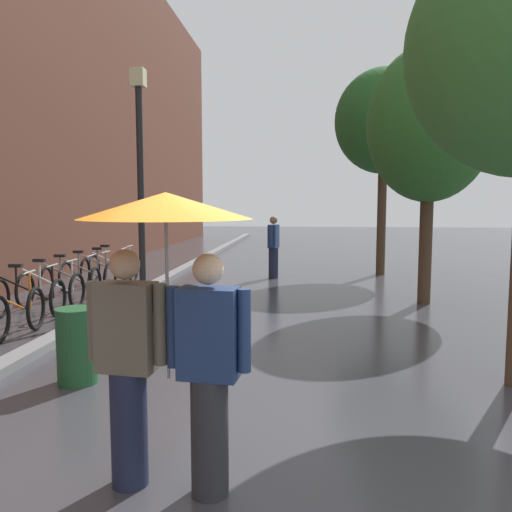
{
  "coord_description": "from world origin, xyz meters",
  "views": [
    {
      "loc": [
        0.4,
        -3.74,
        2.01
      ],
      "look_at": [
        -0.22,
        2.63,
        1.35
      ],
      "focal_mm": 36.04,
      "sensor_mm": 36.0,
      "label": 1
    }
  ],
  "objects_px": {
    "parked_bicycle_4": "(71,282)",
    "parked_bicycle_5": "(88,276)",
    "litter_bin": "(77,346)",
    "pedestrian_walking_midground": "(273,247)",
    "parked_bicycle_7": "(114,268)",
    "parked_bicycle_6": "(106,272)",
    "street_tree_1": "(430,125)",
    "street_lamp_post": "(140,172)",
    "street_tree_2": "(384,122)",
    "parked_bicycle_1": "(3,307)",
    "parked_bicycle_3": "(51,289)",
    "parked_bicycle_2": "(29,297)",
    "couple_under_umbrella": "(167,291)"
  },
  "relations": [
    {
      "from": "street_tree_1",
      "to": "parked_bicycle_4",
      "type": "xyz_separation_m",
      "value": [
        -7.22,
        -0.37,
        -3.14
      ]
    },
    {
      "from": "parked_bicycle_5",
      "to": "pedestrian_walking_midground",
      "type": "xyz_separation_m",
      "value": [
        3.99,
        2.72,
        0.47
      ]
    },
    {
      "from": "street_tree_2",
      "to": "parked_bicycle_5",
      "type": "distance_m",
      "value": 8.77
    },
    {
      "from": "litter_bin",
      "to": "pedestrian_walking_midground",
      "type": "distance_m",
      "value": 8.46
    },
    {
      "from": "pedestrian_walking_midground",
      "to": "parked_bicycle_2",
      "type": "bearing_deg",
      "value": -127.08
    },
    {
      "from": "street_tree_1",
      "to": "pedestrian_walking_midground",
      "type": "relative_size",
      "value": 3.04
    },
    {
      "from": "parked_bicycle_4",
      "to": "parked_bicycle_5",
      "type": "bearing_deg",
      "value": 89.91
    },
    {
      "from": "parked_bicycle_6",
      "to": "litter_bin",
      "type": "height_order",
      "value": "parked_bicycle_6"
    },
    {
      "from": "parked_bicycle_1",
      "to": "parked_bicycle_4",
      "type": "relative_size",
      "value": 1.02
    },
    {
      "from": "street_tree_1",
      "to": "street_lamp_post",
      "type": "bearing_deg",
      "value": -166.57
    },
    {
      "from": "parked_bicycle_2",
      "to": "couple_under_umbrella",
      "type": "height_order",
      "value": "couple_under_umbrella"
    },
    {
      "from": "pedestrian_walking_midground",
      "to": "parked_bicycle_5",
      "type": "bearing_deg",
      "value": -145.71
    },
    {
      "from": "litter_bin",
      "to": "pedestrian_walking_midground",
      "type": "xyz_separation_m",
      "value": [
        1.68,
        8.28,
        0.42
      ]
    },
    {
      "from": "parked_bicycle_4",
      "to": "street_lamp_post",
      "type": "relative_size",
      "value": 0.26
    },
    {
      "from": "parked_bicycle_2",
      "to": "street_lamp_post",
      "type": "xyz_separation_m",
      "value": [
        1.81,
        0.76,
        2.19
      ]
    },
    {
      "from": "street_lamp_post",
      "to": "parked_bicycle_6",
      "type": "bearing_deg",
      "value": 123.83
    },
    {
      "from": "parked_bicycle_3",
      "to": "litter_bin",
      "type": "xyz_separation_m",
      "value": [
        2.29,
        -3.85,
        0.05
      ]
    },
    {
      "from": "street_tree_1",
      "to": "parked_bicycle_2",
      "type": "relative_size",
      "value": 4.43
    },
    {
      "from": "parked_bicycle_3",
      "to": "parked_bicycle_7",
      "type": "height_order",
      "value": "same"
    },
    {
      "from": "street_tree_2",
      "to": "litter_bin",
      "type": "height_order",
      "value": "street_tree_2"
    },
    {
      "from": "parked_bicycle_2",
      "to": "parked_bicycle_1",
      "type": "bearing_deg",
      "value": -85.76
    },
    {
      "from": "couple_under_umbrella",
      "to": "parked_bicycle_6",
      "type": "bearing_deg",
      "value": 114.34
    },
    {
      "from": "couple_under_umbrella",
      "to": "litter_bin",
      "type": "xyz_separation_m",
      "value": [
        -1.59,
        2.0,
        -0.99
      ]
    },
    {
      "from": "parked_bicycle_7",
      "to": "parked_bicycle_6",
      "type": "bearing_deg",
      "value": -81.79
    },
    {
      "from": "street_tree_2",
      "to": "parked_bicycle_5",
      "type": "bearing_deg",
      "value": -151.86
    },
    {
      "from": "street_tree_2",
      "to": "parked_bicycle_4",
      "type": "xyz_separation_m",
      "value": [
        -6.95,
        -4.56,
        -3.85
      ]
    },
    {
      "from": "parked_bicycle_1",
      "to": "litter_bin",
      "type": "xyz_separation_m",
      "value": [
        2.21,
        -2.17,
        0.05
      ]
    },
    {
      "from": "parked_bicycle_3",
      "to": "litter_bin",
      "type": "relative_size",
      "value": 1.29
    },
    {
      "from": "street_tree_1",
      "to": "couple_under_umbrella",
      "type": "xyz_separation_m",
      "value": [
        -3.33,
        -7.09,
        -2.1
      ]
    },
    {
      "from": "parked_bicycle_2",
      "to": "parked_bicycle_5",
      "type": "xyz_separation_m",
      "value": [
        -0.03,
        2.52,
        0.0
      ]
    },
    {
      "from": "parked_bicycle_1",
      "to": "couple_under_umbrella",
      "type": "distance_m",
      "value": 5.73
    },
    {
      "from": "parked_bicycle_1",
      "to": "pedestrian_walking_midground",
      "type": "bearing_deg",
      "value": 57.52
    },
    {
      "from": "parked_bicycle_7",
      "to": "parked_bicycle_2",
      "type": "bearing_deg",
      "value": -89.43
    },
    {
      "from": "parked_bicycle_2",
      "to": "street_tree_2",
      "type": "bearing_deg",
      "value": 42.02
    },
    {
      "from": "parked_bicycle_1",
      "to": "parked_bicycle_4",
      "type": "bearing_deg",
      "value": 92.09
    },
    {
      "from": "parked_bicycle_4",
      "to": "parked_bicycle_6",
      "type": "bearing_deg",
      "value": 86.79
    },
    {
      "from": "parked_bicycle_1",
      "to": "parked_bicycle_3",
      "type": "relative_size",
      "value": 1.06
    },
    {
      "from": "parked_bicycle_1",
      "to": "parked_bicycle_6",
      "type": "relative_size",
      "value": 1.02
    },
    {
      "from": "parked_bicycle_6",
      "to": "couple_under_umbrella",
      "type": "bearing_deg",
      "value": -65.66
    },
    {
      "from": "parked_bicycle_1",
      "to": "parked_bicycle_5",
      "type": "xyz_separation_m",
      "value": [
        -0.09,
        3.4,
        0.0
      ]
    },
    {
      "from": "parked_bicycle_7",
      "to": "couple_under_umbrella",
      "type": "xyz_separation_m",
      "value": [
        3.91,
        -9.15,
        1.04
      ]
    },
    {
      "from": "parked_bicycle_7",
      "to": "pedestrian_walking_midground",
      "type": "relative_size",
      "value": 0.65
    },
    {
      "from": "street_tree_1",
      "to": "street_lamp_post",
      "type": "relative_size",
      "value": 1.15
    },
    {
      "from": "street_tree_2",
      "to": "parked_bicycle_3",
      "type": "bearing_deg",
      "value": -141.92
    },
    {
      "from": "street_tree_2",
      "to": "parked_bicycle_1",
      "type": "height_order",
      "value": "street_tree_2"
    },
    {
      "from": "street_tree_1",
      "to": "parked_bicycle_5",
      "type": "distance_m",
      "value": 7.89
    },
    {
      "from": "street_tree_2",
      "to": "litter_bin",
      "type": "distance_m",
      "value": 11.06
    },
    {
      "from": "parked_bicycle_6",
      "to": "street_tree_1",
      "type": "bearing_deg",
      "value": -10.43
    },
    {
      "from": "parked_bicycle_7",
      "to": "street_lamp_post",
      "type": "xyz_separation_m",
      "value": [
        1.85,
        -3.34,
        2.19
      ]
    },
    {
      "from": "street_tree_2",
      "to": "street_lamp_post",
      "type": "relative_size",
      "value": 1.29
    }
  ]
}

